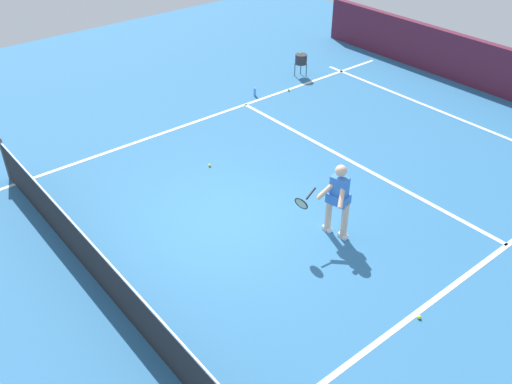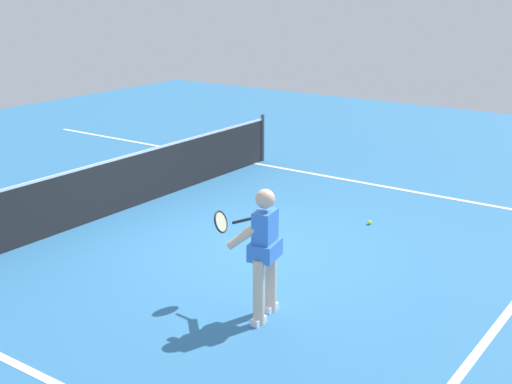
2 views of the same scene
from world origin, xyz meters
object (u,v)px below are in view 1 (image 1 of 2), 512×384
(ball_hopper, at_px, (301,59))
(tennis_ball_mid, at_px, (210,165))
(tennis_player, at_px, (337,198))
(tennis_ball_near, at_px, (419,317))
(water_bottle, at_px, (255,92))
(tennis_ball_far, at_px, (289,90))

(ball_hopper, bearing_deg, tennis_ball_mid, 116.32)
(tennis_player, height_order, tennis_ball_mid, tennis_player)
(tennis_ball_mid, bearing_deg, tennis_ball_near, 178.94)
(tennis_ball_near, xyz_separation_m, water_bottle, (8.39, -3.41, 0.09))
(tennis_ball_mid, relative_size, tennis_ball_far, 1.00)
(tennis_ball_mid, distance_m, ball_hopper, 5.96)
(tennis_ball_mid, bearing_deg, ball_hopper, -63.68)
(water_bottle, bearing_deg, ball_hopper, -83.16)
(tennis_ball_near, height_order, tennis_ball_far, same)
(tennis_ball_near, relative_size, ball_hopper, 0.09)
(tennis_player, bearing_deg, tennis_ball_near, 168.02)
(water_bottle, bearing_deg, tennis_ball_near, 157.90)
(tennis_ball_near, distance_m, ball_hopper, 10.21)
(tennis_ball_near, bearing_deg, tennis_ball_mid, -1.06)
(tennis_ball_far, height_order, water_bottle, water_bottle)
(tennis_player, relative_size, tennis_ball_mid, 23.48)
(tennis_ball_far, relative_size, water_bottle, 0.28)
(tennis_ball_near, relative_size, tennis_ball_mid, 1.00)
(tennis_ball_mid, height_order, tennis_ball_far, same)
(tennis_player, distance_m, tennis_ball_near, 2.60)
(tennis_ball_mid, relative_size, water_bottle, 0.28)
(tennis_ball_mid, xyz_separation_m, tennis_ball_far, (2.02, -4.28, 0.00))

